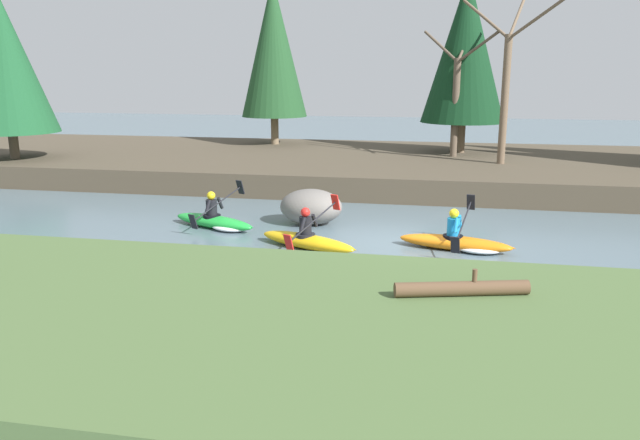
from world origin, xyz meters
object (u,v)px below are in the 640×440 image
Objects in this scene: kayaker_trailing at (217,221)px; driftwood_log at (462,288)px; boulder_midstream at (311,207)px; kayaker_lead at (460,242)px; kayaker_middle at (308,240)px.

driftwood_log is (6.38, -5.90, 0.57)m from kayaker_trailing.
kayaker_trailing is 8.71m from driftwood_log.
kayaker_trailing is 1.25× the size of driftwood_log.
kayaker_trailing is at bearing 122.31° from driftwood_log.
kayaker_lead is at bearing -25.42° from boulder_midstream.
kayaker_middle is 1.55× the size of boulder_midstream.
driftwood_log is (3.95, -6.88, 0.27)m from boulder_midstream.
kayaker_middle is at bearing -79.79° from boulder_midstream.
driftwood_log reaches higher than boulder_midstream.
kayaker_trailing reaches higher than boulder_midstream.
driftwood_log is (3.50, -4.41, 0.54)m from kayaker_middle.
kayaker_lead is 1.28× the size of driftwood_log.
boulder_midstream is (2.43, 0.98, 0.30)m from kayaker_trailing.
driftwood_log is at bearing -27.41° from kayaker_middle.
boulder_midstream is at bearing 166.06° from kayaker_lead.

